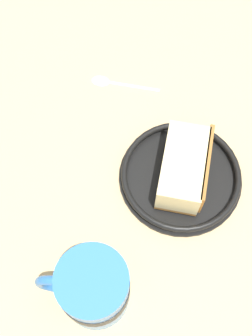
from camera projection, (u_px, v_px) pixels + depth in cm
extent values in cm
cube|color=tan|center=(159.00, 193.00, 63.30)|extent=(135.49, 135.49, 2.60)
cylinder|color=black|center=(180.00, 177.00, 62.43)|extent=(17.58, 17.58, 0.95)
torus|color=black|center=(181.00, 174.00, 61.62)|extent=(17.03, 17.03, 0.86)
cube|color=#9E662D|center=(181.00, 175.00, 61.73)|extent=(10.10, 12.70, 0.60)
cube|color=beige|center=(183.00, 167.00, 59.43)|extent=(10.10, 12.70, 4.50)
cube|color=#9E662D|center=(206.00, 171.00, 59.16)|extent=(5.46, 10.46, 4.50)
cylinder|color=#3372BF|center=(94.00, 289.00, 50.89)|extent=(8.20, 8.20, 10.77)
cylinder|color=black|center=(94.00, 287.00, 50.12)|extent=(8.37, 8.37, 2.86)
cylinder|color=black|center=(92.00, 282.00, 47.44)|extent=(7.22, 7.22, 0.40)
torus|color=#3372BF|center=(60.00, 285.00, 51.09)|extent=(5.86, 3.10, 5.85)
ellipsoid|color=silver|center=(100.00, 79.00, 69.87)|extent=(3.57, 3.10, 0.80)
cylinder|color=silver|center=(135.00, 86.00, 69.53)|extent=(7.53, 3.96, 0.50)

